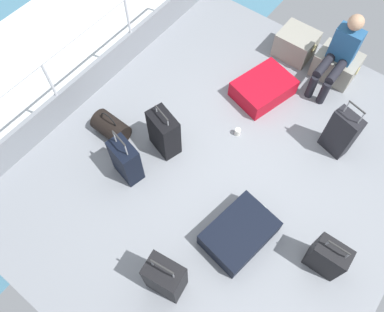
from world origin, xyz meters
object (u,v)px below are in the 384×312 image
object	(u,v)px
suitcase_0	(263,88)
suitcase_2	(165,278)
suitcase_1	(239,233)
passenger_seated	(340,53)
suitcase_5	(126,161)
suitcase_4	(341,133)
duffel_bag	(111,127)
suitcase_6	(327,257)
suitcase_3	(164,133)
paper_cup	(238,132)
cargo_crate_1	(336,65)
cargo_crate_0	(296,44)

from	to	relation	value
suitcase_0	suitcase_2	distance (m)	2.86
suitcase_1	suitcase_2	size ratio (longest dim) A/B	1.05
passenger_seated	suitcase_5	world-z (taller)	passenger_seated
suitcase_1	suitcase_4	distance (m)	1.76
suitcase_5	passenger_seated	bearing A→B (deg)	65.64
duffel_bag	passenger_seated	bearing A→B (deg)	53.89
suitcase_2	suitcase_6	world-z (taller)	suitcase_2
suitcase_3	paper_cup	size ratio (longest dim) A/B	7.36
cargo_crate_1	suitcase_2	size ratio (longest dim) A/B	0.74
suitcase_1	cargo_crate_0	bearing A→B (deg)	107.94
suitcase_5	paper_cup	distance (m)	1.51
cargo_crate_0	suitcase_6	xyz separation A→B (m)	(1.81, -2.55, 0.06)
passenger_seated	suitcase_2	distance (m)	3.56
suitcase_2	passenger_seated	bearing A→B (deg)	89.28
suitcase_5	duffel_bag	xyz separation A→B (m)	(-0.56, 0.29, -0.15)
duffel_bag	paper_cup	distance (m)	1.65
passenger_seated	suitcase_6	size ratio (longest dim) A/B	1.70
cargo_crate_0	cargo_crate_1	bearing A→B (deg)	-0.81
passenger_seated	suitcase_5	bearing A→B (deg)	-114.36
suitcase_0	duffel_bag	world-z (taller)	duffel_bag
suitcase_2	suitcase_3	size ratio (longest dim) A/B	1.11
cargo_crate_1	suitcase_6	world-z (taller)	suitcase_6
cargo_crate_1	suitcase_1	bearing A→B (deg)	-84.60
suitcase_5	paper_cup	bearing A→B (deg)	59.77
suitcase_0	cargo_crate_0	bearing A→B (deg)	92.33
suitcase_3	paper_cup	xyz separation A→B (m)	(0.63, 0.72, -0.26)
suitcase_1	suitcase_4	world-z (taller)	suitcase_4
cargo_crate_1	suitcase_6	distance (m)	2.79
suitcase_2	duffel_bag	xyz separation A→B (m)	(-1.78, 1.05, -0.18)
suitcase_1	suitcase_5	distance (m)	1.55
suitcase_0	suitcase_5	xyz separation A→B (m)	(-0.65, -2.04, 0.17)
passenger_seated	duffel_bag	size ratio (longest dim) A/B	2.30
cargo_crate_0	paper_cup	world-z (taller)	cargo_crate_0
cargo_crate_1	suitcase_3	xyz separation A→B (m)	(-1.15, -2.41, 0.13)
suitcase_3	duffel_bag	size ratio (longest dim) A/B	1.57
suitcase_5	cargo_crate_0	bearing A→B (deg)	78.41
cargo_crate_1	suitcase_1	distance (m)	2.85
suitcase_6	passenger_seated	bearing A→B (deg)	116.03
suitcase_6	duffel_bag	world-z (taller)	suitcase_6
suitcase_5	suitcase_6	distance (m)	2.46
suitcase_1	suitcase_5	world-z (taller)	suitcase_5
suitcase_0	suitcase_6	world-z (taller)	suitcase_6
suitcase_0	suitcase_3	distance (m)	1.58
cargo_crate_0	suitcase_5	size ratio (longest dim) A/B	0.69
suitcase_0	duffel_bag	distance (m)	2.13
suitcase_6	suitcase_3	bearing A→B (deg)	176.76
duffel_bag	suitcase_2	bearing A→B (deg)	-30.48
cargo_crate_0	passenger_seated	world-z (taller)	passenger_seated
suitcase_4	passenger_seated	bearing A→B (deg)	121.12
suitcase_2	paper_cup	xyz separation A→B (m)	(-0.47, 2.04, -0.28)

